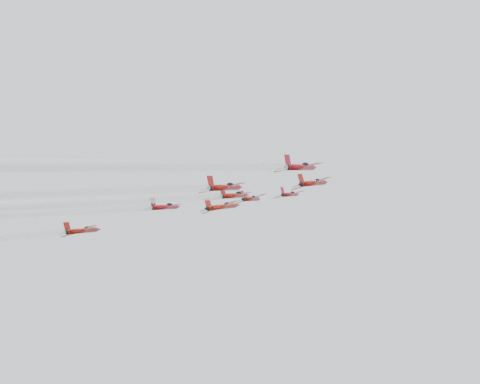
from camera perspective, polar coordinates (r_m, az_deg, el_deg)
The scene contains 8 objects.
jet_lead at distance 170.05m, azimuth 4.31°, elevation -0.20°, with size 8.71×11.58×5.95m.
jet_row2_left at distance 161.40m, azimuth -1.50°, elevation -1.24°, with size 10.55×14.01×7.20m.
jet_row2_center at distance 157.12m, azimuth 0.97°, elevation -0.57°, with size 8.74×11.61×5.97m.
jet_row2_right at distance 152.83m, azimuth 6.28°, elevation 0.77°, with size 10.24×13.60×6.99m.
jet_center at distance 103.22m, azimuth -12.53°, elevation -0.83°, with size 9.25×91.78×42.26m.
jet_rear_left at distance 102.06m, azimuth -19.70°, elevation -2.06°, with size 8.51×84.49×38.90m.
jet_rear_right at distance 84.32m, azimuth -16.91°, elevation 0.03°, with size 9.50×94.30×43.42m.
jet_rear_farright at distance 76.95m, azimuth -8.08°, elevation 2.63°, with size 9.29×92.17×42.44m.
Camera 1 is at (67.65, -108.55, 99.59)m, focal length 50.00 mm.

